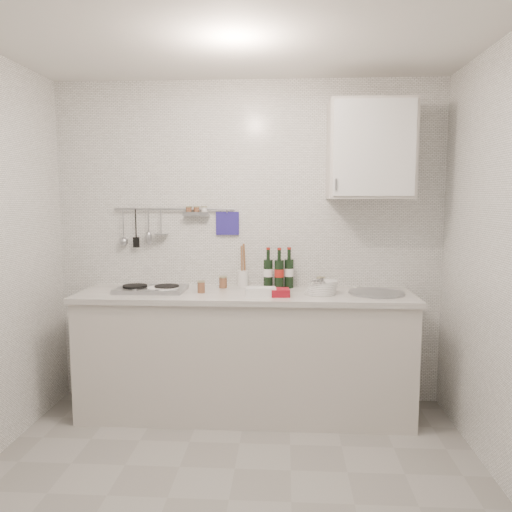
{
  "coord_description": "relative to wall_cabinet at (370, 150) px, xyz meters",
  "views": [
    {
      "loc": [
        0.29,
        -2.48,
        1.6
      ],
      "look_at": [
        0.09,
        0.9,
        1.21
      ],
      "focal_mm": 35.0,
      "sensor_mm": 36.0,
      "label": 1
    }
  ],
  "objects": [
    {
      "name": "wall_rail",
      "position": [
        -1.5,
        0.15,
        -0.52
      ],
      "size": [
        0.98,
        0.09,
        0.34
      ],
      "color": "#93969B",
      "rests_on": "back_wall"
    },
    {
      "name": "floor",
      "position": [
        -0.9,
        -1.22,
        -1.95
      ],
      "size": [
        3.0,
        3.0,
        0.0
      ],
      "primitive_type": "plane",
      "color": "gray",
      "rests_on": "ground"
    },
    {
      "name": "plate_stack_sink",
      "position": [
        -0.34,
        -0.14,
        -0.98
      ],
      "size": [
        0.24,
        0.23,
        0.1
      ],
      "rotation": [
        0.0,
        0.0,
        -0.3
      ],
      "color": "white",
      "rests_on": "counter"
    },
    {
      "name": "jar_b",
      "position": [
        -0.34,
        0.06,
        -0.98
      ],
      "size": [
        0.07,
        0.07,
        0.09
      ],
      "rotation": [
        0.0,
        0.0,
        -0.03
      ],
      "color": "brown",
      "rests_on": "counter"
    },
    {
      "name": "wine_bottles",
      "position": [
        -0.66,
        0.06,
        -0.87
      ],
      "size": [
        0.23,
        0.12,
        0.31
      ],
      "rotation": [
        0.0,
        0.0,
        0.16
      ],
      "color": "black",
      "rests_on": "counter"
    },
    {
      "name": "back_wall",
      "position": [
        -0.9,
        0.18,
        -0.7
      ],
      "size": [
        3.0,
        0.02,
        2.5
      ],
      "primitive_type": "cube",
      "color": "silver",
      "rests_on": "floor"
    },
    {
      "name": "jar_d",
      "position": [
        -1.22,
        -0.16,
        -0.99
      ],
      "size": [
        0.06,
        0.06,
        0.09
      ],
      "rotation": [
        0.0,
        0.0,
        0.02
      ],
      "color": "brown",
      "rests_on": "counter"
    },
    {
      "name": "wall_cabinet",
      "position": [
        0.0,
        0.0,
        0.0
      ],
      "size": [
        0.6,
        0.38,
        0.7
      ],
      "color": "beige",
      "rests_on": "back_wall"
    },
    {
      "name": "counter",
      "position": [
        -0.89,
        -0.12,
        -1.52
      ],
      "size": [
        2.44,
        0.64,
        0.96
      ],
      "color": "beige",
      "rests_on": "floor"
    },
    {
      "name": "strawberry_punnet",
      "position": [
        -0.64,
        -0.25,
        -1.0
      ],
      "size": [
        0.14,
        0.14,
        0.05
      ],
      "primitive_type": "cube",
      "rotation": [
        0.0,
        0.0,
        0.08
      ],
      "color": "#A41227",
      "rests_on": "counter"
    },
    {
      "name": "jar_c",
      "position": [
        -0.31,
        -0.06,
        -0.99
      ],
      "size": [
        0.06,
        0.06,
        0.07
      ],
      "rotation": [
        0.0,
        0.0,
        0.17
      ],
      "color": "brown",
      "rests_on": "counter"
    },
    {
      "name": "plate_stack_hob",
      "position": [
        -1.51,
        -0.15,
        -1.01
      ],
      "size": [
        0.25,
        0.24,
        0.03
      ],
      "rotation": [
        0.0,
        0.0,
        0.03
      ],
      "color": "#5481BE",
      "rests_on": "counter"
    },
    {
      "name": "jar_a",
      "position": [
        -1.08,
        0.05,
        -0.98
      ],
      "size": [
        0.07,
        0.07,
        0.09
      ],
      "rotation": [
        0.0,
        0.0,
        -0.27
      ],
      "color": "brown",
      "rests_on": "counter"
    },
    {
      "name": "utensil_crock",
      "position": [
        -0.94,
        0.13,
        -0.95
      ],
      "size": [
        0.08,
        0.08,
        0.34
      ],
      "rotation": [
        0.0,
        0.0,
        -0.14
      ],
      "color": "white",
      "rests_on": "counter"
    },
    {
      "name": "ceiling",
      "position": [
        -0.9,
        -1.22,
        0.55
      ],
      "size": [
        3.0,
        3.0,
        0.0
      ],
      "primitive_type": "plane",
      "rotation": [
        3.14,
        0.0,
        0.0
      ],
      "color": "silver",
      "rests_on": "back_wall"
    },
    {
      "name": "butter_dish",
      "position": [
        -0.78,
        -0.27,
        -1.0
      ],
      "size": [
        0.22,
        0.13,
        0.06
      ],
      "primitive_type": "cube",
      "rotation": [
        0.0,
        0.0,
        0.09
      ],
      "color": "white",
      "rests_on": "counter"
    }
  ]
}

